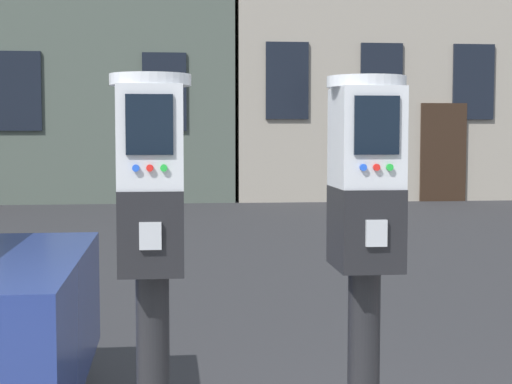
# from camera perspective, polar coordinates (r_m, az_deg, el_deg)

# --- Properties ---
(parking_meter_near_kerb) EXTENTS (0.22, 0.25, 1.49)m
(parking_meter_near_kerb) POSITION_cam_1_polar(r_m,az_deg,el_deg) (2.18, -7.39, -3.94)
(parking_meter_near_kerb) COLOR black
(parking_meter_near_kerb) RESTS_ON sidewalk_slab
(parking_meter_twin_adjacent) EXTENTS (0.22, 0.25, 1.49)m
(parking_meter_twin_adjacent) POSITION_cam_1_polar(r_m,az_deg,el_deg) (2.24, 7.73, -3.73)
(parking_meter_twin_adjacent) COLOR black
(parking_meter_twin_adjacent) RESTS_ON sidewalk_slab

